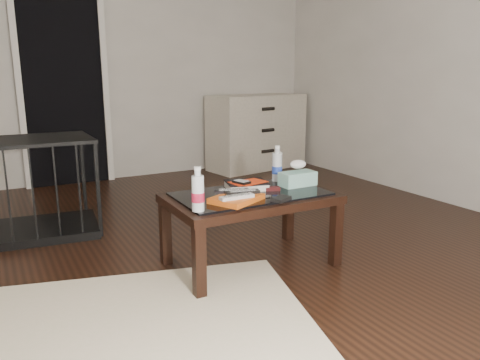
# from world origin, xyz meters

# --- Properties ---
(ground) EXTENTS (5.00, 5.00, 0.00)m
(ground) POSITION_xyz_m (0.00, 0.00, 0.00)
(ground) COLOR black
(ground) RESTS_ON ground
(doorway) EXTENTS (0.90, 0.08, 2.07)m
(doorway) POSITION_xyz_m (-0.40, 2.47, 1.02)
(doorway) COLOR black
(doorway) RESTS_ON ground
(coffee_table) EXTENTS (1.00, 0.60, 0.46)m
(coffee_table) POSITION_xyz_m (0.22, -0.33, 0.40)
(coffee_table) COLOR black
(coffee_table) RESTS_ON ground
(rug) EXTENTS (2.31, 1.95, 0.01)m
(rug) POSITION_xyz_m (-0.83, -0.83, 0.01)
(rug) COLOR beige
(rug) RESTS_ON ground
(dresser) EXTENTS (1.27, 0.69, 0.90)m
(dresser) POSITION_xyz_m (1.77, 2.23, 0.45)
(dresser) COLOR beige
(dresser) RESTS_ON ground
(pet_crate) EXTENTS (0.96, 0.69, 0.71)m
(pet_crate) POSITION_xyz_m (-0.92, 0.91, 0.23)
(pet_crate) COLOR black
(pet_crate) RESTS_ON ground
(magazines) EXTENTS (0.34, 0.31, 0.03)m
(magazines) POSITION_xyz_m (0.06, -0.45, 0.48)
(magazines) COLOR #CB5413
(magazines) RESTS_ON coffee_table
(remote_silver) EXTENTS (0.20, 0.05, 0.02)m
(remote_silver) POSITION_xyz_m (0.04, -0.50, 0.50)
(remote_silver) COLOR silver
(remote_silver) RESTS_ON magazines
(remote_black_front) EXTENTS (0.21, 0.09, 0.02)m
(remote_black_front) POSITION_xyz_m (0.11, -0.42, 0.50)
(remote_black_front) COLOR black
(remote_black_front) RESTS_ON magazines
(remote_black_back) EXTENTS (0.21, 0.11, 0.02)m
(remote_black_back) POSITION_xyz_m (0.07, -0.37, 0.50)
(remote_black_back) COLOR black
(remote_black_back) RESTS_ON magazines
(textbook) EXTENTS (0.29, 0.25, 0.05)m
(textbook) POSITION_xyz_m (0.25, -0.23, 0.48)
(textbook) COLOR black
(textbook) RESTS_ON coffee_table
(dvd_mailers) EXTENTS (0.20, 0.15, 0.01)m
(dvd_mailers) POSITION_xyz_m (0.23, -0.25, 0.51)
(dvd_mailers) COLOR red
(dvd_mailers) RESTS_ON textbook
(ipod) EXTENTS (0.09, 0.12, 0.02)m
(ipod) POSITION_xyz_m (0.19, -0.27, 0.52)
(ipod) COLOR black
(ipod) RESTS_ON dvd_mailers
(flip_phone) EXTENTS (0.10, 0.08, 0.02)m
(flip_phone) POSITION_xyz_m (0.37, -0.34, 0.47)
(flip_phone) COLOR black
(flip_phone) RESTS_ON coffee_table
(wallet) EXTENTS (0.14, 0.11, 0.02)m
(wallet) POSITION_xyz_m (0.29, -0.56, 0.47)
(wallet) COLOR black
(wallet) RESTS_ON coffee_table
(water_bottle_left) EXTENTS (0.08, 0.08, 0.24)m
(water_bottle_left) POSITION_xyz_m (-0.21, -0.52, 0.58)
(water_bottle_left) COLOR silver
(water_bottle_left) RESTS_ON coffee_table
(water_bottle_right) EXTENTS (0.07, 0.07, 0.24)m
(water_bottle_right) POSITION_xyz_m (0.54, -0.13, 0.58)
(water_bottle_right) COLOR silver
(water_bottle_right) RESTS_ON coffee_table
(tissue_box) EXTENTS (0.23, 0.12, 0.09)m
(tissue_box) POSITION_xyz_m (0.58, -0.31, 0.51)
(tissue_box) COLOR teal
(tissue_box) RESTS_ON coffee_table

